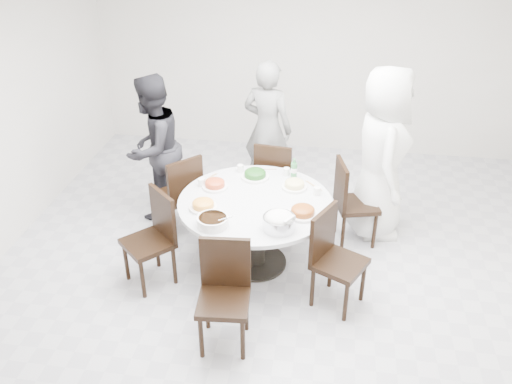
# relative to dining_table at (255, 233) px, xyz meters

# --- Properties ---
(floor) EXTENTS (6.00, 6.00, 0.01)m
(floor) POSITION_rel_dining_table_xyz_m (0.35, -0.10, -0.38)
(floor) COLOR #BAB9BE
(floor) RESTS_ON ground
(wall_back) EXTENTS (6.00, 0.01, 2.80)m
(wall_back) POSITION_rel_dining_table_xyz_m (0.35, 2.90, 1.02)
(wall_back) COLOR silver
(wall_back) RESTS_ON ground
(dining_table) EXTENTS (1.50, 1.50, 0.75)m
(dining_table) POSITION_rel_dining_table_xyz_m (0.00, 0.00, 0.00)
(dining_table) COLOR silver
(dining_table) RESTS_ON floor
(chair_ne) EXTENTS (0.51, 0.51, 0.95)m
(chair_ne) POSITION_rel_dining_table_xyz_m (1.00, 0.58, 0.10)
(chair_ne) COLOR black
(chair_ne) RESTS_ON floor
(chair_n) EXTENTS (0.47, 0.47, 0.95)m
(chair_n) POSITION_rel_dining_table_xyz_m (0.09, 1.02, 0.10)
(chair_n) COLOR black
(chair_n) RESTS_ON floor
(chair_nw) EXTENTS (0.59, 0.59, 0.95)m
(chair_nw) POSITION_rel_dining_table_xyz_m (-0.93, 0.49, 0.10)
(chair_nw) COLOR black
(chair_nw) RESTS_ON floor
(chair_sw) EXTENTS (0.59, 0.59, 0.95)m
(chair_sw) POSITION_rel_dining_table_xyz_m (-0.97, -0.44, 0.10)
(chair_sw) COLOR black
(chair_sw) RESTS_ON floor
(chair_s) EXTENTS (0.45, 0.45, 0.95)m
(chair_s) POSITION_rel_dining_table_xyz_m (-0.09, -1.13, 0.10)
(chair_s) COLOR black
(chair_s) RESTS_ON floor
(chair_se) EXTENTS (0.57, 0.57, 0.95)m
(chair_se) POSITION_rel_dining_table_xyz_m (0.84, -0.48, 0.10)
(chair_se) COLOR black
(chair_se) RESTS_ON floor
(diner_right) EXTENTS (0.69, 0.98, 1.89)m
(diner_right) POSITION_rel_dining_table_xyz_m (1.22, 0.81, 0.57)
(diner_right) COLOR white
(diner_right) RESTS_ON floor
(diner_middle) EXTENTS (0.70, 0.55, 1.68)m
(diner_middle) POSITION_rel_dining_table_xyz_m (-0.08, 1.53, 0.47)
(diner_middle) COLOR black
(diner_middle) RESTS_ON floor
(diner_left) EXTENTS (0.84, 0.96, 1.67)m
(diner_left) POSITION_rel_dining_table_xyz_m (-1.28, 0.82, 0.46)
(diner_left) COLOR black
(diner_left) RESTS_ON floor
(dish_greens) EXTENTS (0.29, 0.29, 0.07)m
(dish_greens) POSITION_rel_dining_table_xyz_m (-0.07, 0.46, 0.41)
(dish_greens) COLOR white
(dish_greens) RESTS_ON dining_table
(dish_pale) EXTENTS (0.25, 0.25, 0.07)m
(dish_pale) POSITION_rel_dining_table_xyz_m (0.35, 0.30, 0.41)
(dish_pale) COLOR white
(dish_pale) RESTS_ON dining_table
(dish_orange) EXTENTS (0.26, 0.26, 0.07)m
(dish_orange) POSITION_rel_dining_table_xyz_m (-0.44, 0.19, 0.41)
(dish_orange) COLOR white
(dish_orange) RESTS_ON dining_table
(dish_redbrown) EXTENTS (0.28, 0.28, 0.07)m
(dish_redbrown) POSITION_rel_dining_table_xyz_m (0.47, -0.19, 0.41)
(dish_redbrown) COLOR white
(dish_redbrown) RESTS_ON dining_table
(dish_tofu) EXTENTS (0.26, 0.26, 0.07)m
(dish_tofu) POSITION_rel_dining_table_xyz_m (-0.46, -0.21, 0.41)
(dish_tofu) COLOR white
(dish_tofu) RESTS_ON dining_table
(rice_bowl) EXTENTS (0.29, 0.29, 0.12)m
(rice_bowl) POSITION_rel_dining_table_xyz_m (0.28, -0.45, 0.44)
(rice_bowl) COLOR silver
(rice_bowl) RESTS_ON dining_table
(soup_bowl) EXTENTS (0.28, 0.28, 0.09)m
(soup_bowl) POSITION_rel_dining_table_xyz_m (-0.31, -0.48, 0.42)
(soup_bowl) COLOR white
(soup_bowl) RESTS_ON dining_table
(beverage_bottle) EXTENTS (0.06, 0.06, 0.22)m
(beverage_bottle) POSITION_rel_dining_table_xyz_m (0.33, 0.51, 0.49)
(beverage_bottle) COLOR #307A40
(beverage_bottle) RESTS_ON dining_table
(tea_cups) EXTENTS (0.07, 0.07, 0.08)m
(tea_cups) POSITION_rel_dining_table_xyz_m (-0.03, 0.58, 0.42)
(tea_cups) COLOR white
(tea_cups) RESTS_ON dining_table
(chopsticks) EXTENTS (0.24, 0.04, 0.01)m
(chopsticks) POSITION_rel_dining_table_xyz_m (-0.04, 0.64, 0.38)
(chopsticks) COLOR tan
(chopsticks) RESTS_ON dining_table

